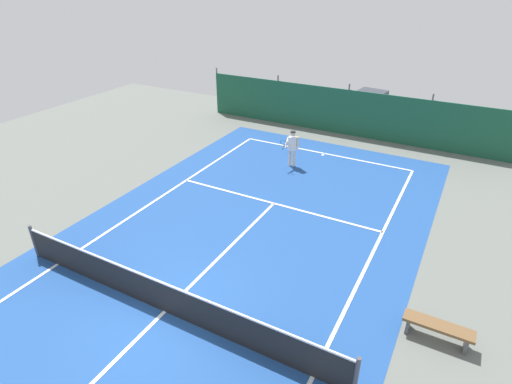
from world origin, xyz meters
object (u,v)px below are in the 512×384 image
at_px(tennis_net, 163,297).
at_px(tennis_ball_near_player, 296,140).
at_px(courtside_bench, 438,328).
at_px(tennis_player, 292,146).
at_px(parked_car, 368,106).

height_order(tennis_net, tennis_ball_near_player, tennis_net).
xyz_separation_m(tennis_net, courtside_bench, (6.31, 2.37, -0.14)).
bearing_deg(tennis_player, courtside_bench, 126.58).
bearing_deg(tennis_player, parked_car, -106.12).
distance_m(tennis_player, tennis_ball_near_player, 3.36).
xyz_separation_m(tennis_player, parked_car, (1.27, 7.98, -0.12)).
bearing_deg(tennis_net, tennis_player, 94.77).
bearing_deg(parked_car, courtside_bench, -61.39).
distance_m(tennis_player, parked_car, 8.08).
bearing_deg(tennis_net, courtside_bench, 20.62).
relative_size(tennis_player, tennis_ball_near_player, 24.85).
distance_m(parked_car, courtside_bench, 16.54).
distance_m(tennis_net, tennis_ball_near_player, 13.04).
bearing_deg(tennis_ball_near_player, courtside_bench, -51.92).
xyz_separation_m(tennis_net, parked_car, (0.45, 17.83, 0.33)).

